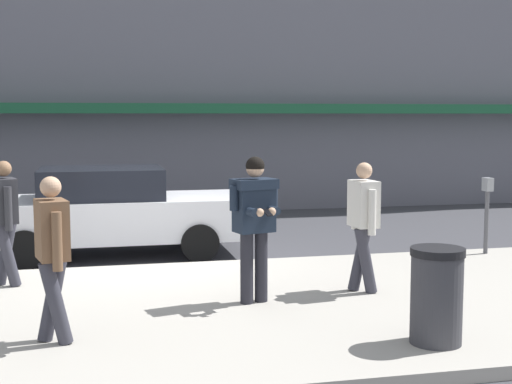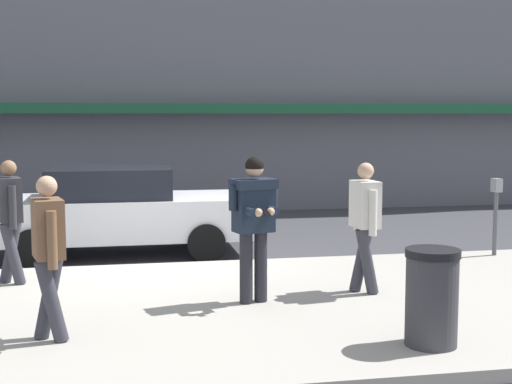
% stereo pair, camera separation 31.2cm
% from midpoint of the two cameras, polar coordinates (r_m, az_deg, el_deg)
% --- Properties ---
extents(ground_plane, '(80.00, 80.00, 0.00)m').
position_cam_midpoint_polar(ground_plane, '(11.47, -9.98, -6.20)').
color(ground_plane, '#3D3D42').
extents(sidewalk, '(32.00, 5.30, 0.14)m').
position_cam_midpoint_polar(sidewalk, '(8.81, -2.43, -9.44)').
color(sidewalk, '#A8A399').
rests_on(sidewalk, ground).
extents(curb_paint_line, '(28.00, 0.12, 0.01)m').
position_cam_midpoint_polar(curb_paint_line, '(11.61, -5.03, -5.97)').
color(curb_paint_line, silver).
rests_on(curb_paint_line, ground).
extents(parked_sedan_mid, '(4.50, 1.94, 1.54)m').
position_cam_midpoint_polar(parked_sedan_mid, '(12.63, -12.28, -1.47)').
color(parked_sedan_mid, silver).
rests_on(parked_sedan_mid, ground).
extents(man_texting_on_phone, '(0.63, 0.64, 1.81)m').
position_cam_midpoint_polar(man_texting_on_phone, '(8.67, -1.16, -1.71)').
color(man_texting_on_phone, '#23232B').
rests_on(man_texting_on_phone, sidewalk).
extents(pedestrian_in_light_coat, '(0.35, 0.60, 1.70)m').
position_cam_midpoint_polar(pedestrian_in_light_coat, '(9.31, 7.64, -2.12)').
color(pedestrian_in_light_coat, '#33333D').
rests_on(pedestrian_in_light_coat, sidewalk).
extents(pedestrian_with_bag, '(0.40, 0.72, 1.70)m').
position_cam_midpoint_polar(pedestrian_with_bag, '(10.21, -20.27, -1.73)').
color(pedestrian_with_bag, '#33333D').
rests_on(pedestrian_with_bag, sidewalk).
extents(pedestrian_dark_coat, '(0.39, 0.59, 1.70)m').
position_cam_midpoint_polar(pedestrian_dark_coat, '(7.49, -17.12, -4.36)').
color(pedestrian_dark_coat, '#33333D').
rests_on(pedestrian_dark_coat, sidewalk).
extents(parking_meter, '(0.12, 0.18, 1.27)m').
position_cam_midpoint_polar(parking_meter, '(12.36, 17.31, -0.94)').
color(parking_meter, '#4C4C51').
rests_on(parking_meter, sidewalk).
extents(trash_bin, '(0.55, 0.55, 0.98)m').
position_cam_midpoint_polar(trash_bin, '(7.43, 13.08, -8.07)').
color(trash_bin, '#38383D').
rests_on(trash_bin, sidewalk).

